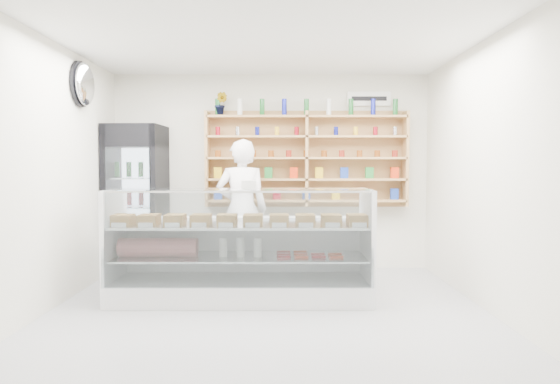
{
  "coord_description": "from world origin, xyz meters",
  "views": [
    {
      "loc": [
        0.11,
        -4.71,
        1.49
      ],
      "look_at": [
        0.12,
        0.9,
        1.2
      ],
      "focal_mm": 32.0,
      "sensor_mm": 36.0,
      "label": 1
    }
  ],
  "objects": [
    {
      "name": "room",
      "position": [
        0.0,
        0.0,
        1.4
      ],
      "size": [
        5.0,
        5.0,
        5.0
      ],
      "color": "#A1A1A6",
      "rests_on": "ground"
    },
    {
      "name": "display_counter",
      "position": [
        -0.31,
        0.78,
        0.34
      ],
      "size": [
        2.85,
        0.85,
        1.24
      ],
      "color": "white",
      "rests_on": "floor"
    },
    {
      "name": "shop_worker",
      "position": [
        -0.38,
        1.84,
        0.92
      ],
      "size": [
        0.69,
        0.46,
        1.84
      ],
      "primitive_type": "imported",
      "rotation": [
        0.0,
        0.0,
        3.18
      ],
      "color": "white",
      "rests_on": "floor"
    },
    {
      "name": "drinks_cooler",
      "position": [
        -1.85,
        2.13,
        1.03
      ],
      "size": [
        0.76,
        0.74,
        2.05
      ],
      "rotation": [
        0.0,
        0.0,
        -0.04
      ],
      "color": "black",
      "rests_on": "floor"
    },
    {
      "name": "wall_shelving",
      "position": [
        0.5,
        2.34,
        1.59
      ],
      "size": [
        2.84,
        0.28,
        1.33
      ],
      "color": "tan",
      "rests_on": "back_wall"
    },
    {
      "name": "potted_plant",
      "position": [
        -0.7,
        2.34,
        2.36
      ],
      "size": [
        0.21,
        0.18,
        0.33
      ],
      "primitive_type": "imported",
      "rotation": [
        0.0,
        0.0,
        -0.25
      ],
      "color": "#1E6626",
      "rests_on": "wall_shelving"
    },
    {
      "name": "security_mirror",
      "position": [
        -2.17,
        1.2,
        2.45
      ],
      "size": [
        0.15,
        0.5,
        0.5
      ],
      "primitive_type": "ellipsoid",
      "color": "silver",
      "rests_on": "left_wall"
    },
    {
      "name": "wall_sign",
      "position": [
        1.4,
        2.47,
        2.45
      ],
      "size": [
        0.62,
        0.03,
        0.2
      ],
      "primitive_type": "cube",
      "color": "white",
      "rests_on": "back_wall"
    }
  ]
}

